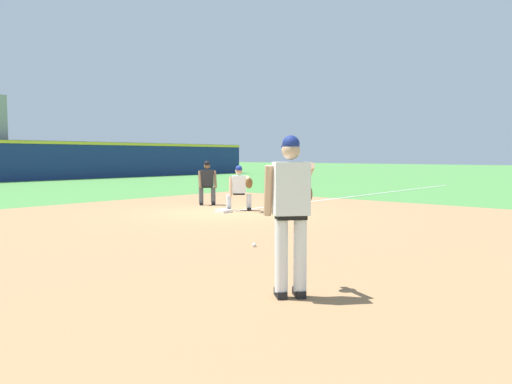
% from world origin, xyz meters
% --- Properties ---
extents(ground_plane, '(160.00, 160.00, 0.00)m').
position_xyz_m(ground_plane, '(0.00, 0.00, 0.00)').
color(ground_plane, '#47843D').
extents(infield_dirt_patch, '(18.00, 18.00, 0.01)m').
position_xyz_m(infield_dirt_patch, '(-2.80, -3.31, 0.00)').
color(infield_dirt_patch, '#9E754C').
rests_on(infield_dirt_patch, ground).
extents(foul_line_stripe, '(17.23, 0.10, 0.00)m').
position_xyz_m(foul_line_stripe, '(8.62, 0.00, 0.01)').
color(foul_line_stripe, white).
rests_on(foul_line_stripe, ground).
extents(first_base_bag, '(0.38, 0.38, 0.09)m').
position_xyz_m(first_base_bag, '(0.00, 0.00, 0.04)').
color(first_base_bag, white).
rests_on(first_base_bag, ground).
extents(baseball, '(0.07, 0.07, 0.07)m').
position_xyz_m(baseball, '(-3.47, -4.20, 0.04)').
color(baseball, white).
rests_on(baseball, ground).
extents(pitcher, '(0.85, 0.54, 1.86)m').
position_xyz_m(pitcher, '(-5.56, -6.61, 1.06)').
color(pitcher, black).
rests_on(pitcher, ground).
extents(first_baseman, '(0.72, 1.09, 1.34)m').
position_xyz_m(first_baseman, '(0.63, -0.04, 0.73)').
color(first_baseman, black).
rests_on(first_baseman, ground).
extents(umpire, '(0.68, 0.66, 1.46)m').
position_xyz_m(umpire, '(1.19, 1.94, 0.79)').
color(umpire, black).
rests_on(umpire, ground).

